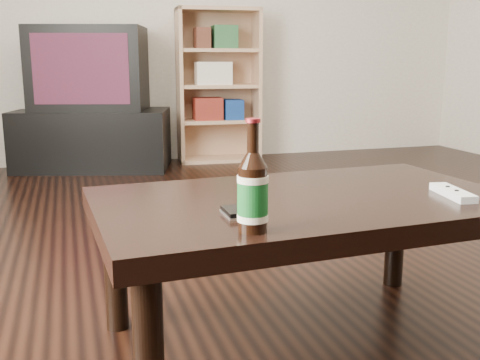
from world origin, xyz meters
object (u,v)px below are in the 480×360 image
object	(u,v)px
remote	(453,193)
phone	(234,212)
tv	(89,69)
coffee_table	(305,216)
bookshelf	(217,83)
beer_bottle	(253,193)
tv_stand	(93,139)

from	to	relation	value
remote	phone	bearing A→B (deg)	-169.55
tv	coffee_table	bearing A→B (deg)	-65.66
bookshelf	beer_bottle	bearing A→B (deg)	-98.72
bookshelf	beer_bottle	distance (m)	3.47
beer_bottle	coffee_table	bearing A→B (deg)	47.57
coffee_table	remote	size ratio (longest dim) A/B	6.31
tv	bookshelf	xyz separation A→B (m)	(1.02, 0.09, -0.12)
tv	coffee_table	size ratio (longest dim) A/B	0.77
beer_bottle	remote	size ratio (longest dim) A/B	1.34
coffee_table	beer_bottle	world-z (taller)	beer_bottle
tv_stand	remote	xyz separation A→B (m)	(0.87, -3.14, 0.23)
tv_stand	phone	size ratio (longest dim) A/B	11.89
coffee_table	remote	bearing A→B (deg)	-16.71
tv	bookshelf	distance (m)	1.03
tv_stand	beer_bottle	bearing A→B (deg)	-70.70
tv	coffee_table	xyz separation A→B (m)	(0.46, -3.01, -0.38)
tv_stand	tv	xyz separation A→B (m)	(-0.00, -0.00, 0.54)
tv_stand	coffee_table	bearing A→B (deg)	-65.67
remote	beer_bottle	bearing A→B (deg)	-157.39
beer_bottle	tv	bearing A→B (deg)	93.62
tv_stand	tv	distance (m)	0.54
coffee_table	beer_bottle	xyz separation A→B (m)	(-0.25, -0.27, 0.15)
bookshelf	beer_bottle	xyz separation A→B (m)	(-0.81, -3.38, -0.11)
tv_stand	bookshelf	xyz separation A→B (m)	(1.02, 0.09, 0.42)
beer_bottle	phone	distance (m)	0.16
tv_stand	bookshelf	size ratio (longest dim) A/B	0.92
tv	bookshelf	world-z (taller)	bookshelf
bookshelf	remote	size ratio (longest dim) A/B	6.42
coffee_table	remote	world-z (taller)	remote
tv_stand	beer_bottle	size ratio (longest dim) A/B	4.43
bookshelf	coffee_table	size ratio (longest dim) A/B	1.02
beer_bottle	bookshelf	bearing A→B (deg)	76.48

